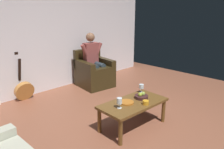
% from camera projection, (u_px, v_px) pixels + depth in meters
% --- Properties ---
extents(ground_plane, '(6.95, 6.95, 0.00)m').
position_uv_depth(ground_plane, '(156.00, 135.00, 3.39)').
color(ground_plane, brown).
extents(wall_back, '(5.94, 0.06, 2.72)m').
position_uv_depth(wall_back, '(49.00, 31.00, 4.97)').
color(wall_back, silver).
rests_on(wall_back, ground).
extents(armchair, '(0.81, 0.86, 0.88)m').
position_uv_depth(armchair, '(94.00, 73.00, 5.44)').
color(armchair, '#302612').
rests_on(armchair, ground).
extents(person_seated, '(0.61, 0.59, 1.29)m').
position_uv_depth(person_seated, '(94.00, 58.00, 5.34)').
color(person_seated, brown).
rests_on(person_seated, ground).
extents(coffee_table, '(1.13, 0.62, 0.43)m').
position_uv_depth(coffee_table, '(133.00, 106.00, 3.52)').
color(coffee_table, brown).
rests_on(coffee_table, ground).
extents(guitar, '(0.40, 0.33, 1.01)m').
position_uv_depth(guitar, '(24.00, 89.00, 4.61)').
color(guitar, '#B97938').
rests_on(guitar, ground).
extents(wine_glass_near, '(0.08, 0.08, 0.15)m').
position_uv_depth(wine_glass_near, '(141.00, 87.00, 3.87)').
color(wine_glass_near, silver).
rests_on(wine_glass_near, coffee_table).
extents(wine_glass_far, '(0.08, 0.08, 0.16)m').
position_uv_depth(wine_glass_far, '(119.00, 101.00, 3.26)').
color(wine_glass_far, silver).
rests_on(wine_glass_far, coffee_table).
extents(fruit_bowl, '(0.22, 0.22, 0.11)m').
position_uv_depth(fruit_bowl, '(141.00, 96.00, 3.64)').
color(fruit_bowl, '#3B1F20').
rests_on(fruit_bowl, coffee_table).
extents(decorative_dish, '(0.23, 0.23, 0.02)m').
position_uv_depth(decorative_dish, '(127.00, 102.00, 3.47)').
color(decorative_dish, '#AE621E').
rests_on(decorative_dish, coffee_table).
extents(candle_jar, '(0.10, 0.10, 0.06)m').
position_uv_depth(candle_jar, '(146.00, 102.00, 3.41)').
color(candle_jar, orange).
rests_on(candle_jar, coffee_table).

